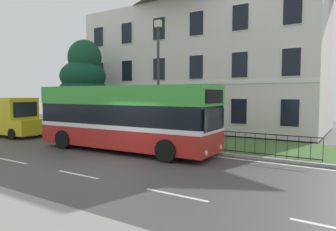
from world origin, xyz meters
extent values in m
cube|color=#464444|center=(0.00, 0.00, -0.03)|extent=(60.00, 56.00, 0.06)
cube|color=silver|center=(0.00, 3.65, 0.00)|extent=(54.00, 0.14, 0.01)
cube|color=silver|center=(-4.00, -1.80, 0.00)|extent=(2.00, 0.12, 0.01)
cube|color=silver|center=(0.00, -1.80, 0.00)|extent=(2.00, 0.12, 0.01)
cube|color=silver|center=(4.00, -1.80, 0.00)|extent=(2.00, 0.12, 0.01)
cube|color=#9E9E99|center=(0.00, 4.12, 0.06)|extent=(57.00, 0.24, 0.12)
cube|color=#416831|center=(0.00, 6.73, 0.06)|extent=(57.00, 4.98, 0.12)
cube|color=silver|center=(-2.88, 14.29, 4.83)|extent=(18.23, 9.13, 9.43)
cube|color=white|center=(-2.88, 9.69, 3.55)|extent=(18.23, 0.06, 0.20)
cube|color=#2D333D|center=(-2.88, 9.68, 1.22)|extent=(1.10, 0.06, 2.20)
cube|color=white|center=(-10.48, 9.68, 1.72)|extent=(1.12, 0.04, 1.66)
cube|color=black|center=(-10.48, 9.66, 1.72)|extent=(1.02, 0.03, 1.56)
cube|color=white|center=(-7.44, 9.68, 1.72)|extent=(1.12, 0.04, 1.66)
cube|color=black|center=(-7.44, 9.66, 1.72)|extent=(1.02, 0.03, 1.56)
cube|color=white|center=(-4.40, 9.68, 1.72)|extent=(1.12, 0.04, 1.66)
cube|color=black|center=(-4.40, 9.66, 1.72)|extent=(1.02, 0.03, 1.56)
cube|color=white|center=(-1.36, 9.68, 1.72)|extent=(1.12, 0.04, 1.66)
cube|color=black|center=(-1.36, 9.66, 1.72)|extent=(1.02, 0.03, 1.56)
cube|color=white|center=(1.68, 9.68, 1.72)|extent=(1.12, 0.04, 1.66)
cube|color=black|center=(1.68, 9.66, 1.72)|extent=(1.02, 0.03, 1.56)
cube|color=white|center=(4.72, 9.68, 1.72)|extent=(1.12, 0.04, 1.66)
cube|color=black|center=(4.72, 9.66, 1.72)|extent=(1.02, 0.03, 1.56)
cube|color=white|center=(-10.48, 9.68, 4.62)|extent=(1.12, 0.04, 1.66)
cube|color=black|center=(-10.48, 9.66, 4.62)|extent=(1.02, 0.03, 1.56)
cube|color=white|center=(-7.44, 9.68, 4.62)|extent=(1.12, 0.04, 1.66)
cube|color=black|center=(-7.44, 9.66, 4.62)|extent=(1.02, 0.03, 1.56)
cube|color=white|center=(-4.40, 9.68, 4.62)|extent=(1.12, 0.04, 1.66)
cube|color=black|center=(-4.40, 9.66, 4.62)|extent=(1.02, 0.03, 1.56)
cube|color=white|center=(-1.36, 9.68, 4.62)|extent=(1.12, 0.04, 1.66)
cube|color=black|center=(-1.36, 9.66, 4.62)|extent=(1.02, 0.03, 1.56)
cube|color=white|center=(1.68, 9.68, 4.62)|extent=(1.12, 0.04, 1.66)
cube|color=black|center=(1.68, 9.66, 4.62)|extent=(1.02, 0.03, 1.56)
cube|color=white|center=(4.72, 9.68, 4.62)|extent=(1.12, 0.04, 1.66)
cube|color=black|center=(4.72, 9.66, 4.62)|extent=(1.02, 0.03, 1.56)
cube|color=white|center=(-10.48, 9.68, 7.52)|extent=(1.12, 0.04, 1.66)
cube|color=black|center=(-10.48, 9.66, 7.52)|extent=(1.02, 0.03, 1.56)
cube|color=white|center=(-7.44, 9.68, 7.52)|extent=(1.12, 0.04, 1.66)
cube|color=black|center=(-7.44, 9.66, 7.52)|extent=(1.02, 0.03, 1.56)
cube|color=white|center=(-4.40, 9.68, 7.52)|extent=(1.12, 0.04, 1.66)
cube|color=black|center=(-4.40, 9.66, 7.52)|extent=(1.02, 0.03, 1.56)
cube|color=white|center=(-1.36, 9.68, 7.52)|extent=(1.12, 0.04, 1.66)
cube|color=black|center=(-1.36, 9.66, 7.52)|extent=(1.02, 0.03, 1.56)
cube|color=white|center=(1.68, 9.68, 7.52)|extent=(1.12, 0.04, 1.66)
cube|color=black|center=(1.68, 9.66, 7.52)|extent=(1.02, 0.03, 1.56)
cube|color=white|center=(4.72, 9.68, 7.52)|extent=(1.12, 0.04, 1.66)
cube|color=black|center=(4.72, 9.66, 7.52)|extent=(1.02, 0.03, 1.56)
cube|color=black|center=(-2.88, 4.40, 1.07)|extent=(19.80, 0.04, 0.04)
cube|color=black|center=(-2.88, 4.40, 0.20)|extent=(19.80, 0.04, 0.04)
cylinder|color=black|center=(-12.78, 4.40, 0.59)|extent=(0.02, 0.02, 0.95)
cylinder|color=black|center=(-12.33, 4.40, 0.59)|extent=(0.02, 0.02, 0.95)
cylinder|color=black|center=(-11.88, 4.40, 0.59)|extent=(0.02, 0.02, 0.95)
cylinder|color=black|center=(-11.43, 4.40, 0.59)|extent=(0.02, 0.02, 0.95)
cylinder|color=black|center=(-10.98, 4.40, 0.59)|extent=(0.02, 0.02, 0.95)
cylinder|color=black|center=(-10.53, 4.40, 0.59)|extent=(0.02, 0.02, 0.95)
cylinder|color=black|center=(-10.08, 4.40, 0.59)|extent=(0.02, 0.02, 0.95)
cylinder|color=black|center=(-9.63, 4.40, 0.59)|extent=(0.02, 0.02, 0.95)
cylinder|color=black|center=(-9.18, 4.40, 0.59)|extent=(0.02, 0.02, 0.95)
cylinder|color=black|center=(-8.73, 4.40, 0.59)|extent=(0.02, 0.02, 0.95)
cylinder|color=black|center=(-8.28, 4.40, 0.59)|extent=(0.02, 0.02, 0.95)
cylinder|color=black|center=(-7.83, 4.40, 0.59)|extent=(0.02, 0.02, 0.95)
cylinder|color=black|center=(-7.38, 4.40, 0.59)|extent=(0.02, 0.02, 0.95)
cylinder|color=black|center=(-6.93, 4.40, 0.59)|extent=(0.02, 0.02, 0.95)
cylinder|color=black|center=(-6.48, 4.40, 0.59)|extent=(0.02, 0.02, 0.95)
cylinder|color=black|center=(-6.03, 4.40, 0.59)|extent=(0.02, 0.02, 0.95)
cylinder|color=black|center=(-5.58, 4.40, 0.59)|extent=(0.02, 0.02, 0.95)
cylinder|color=black|center=(-5.13, 4.40, 0.59)|extent=(0.02, 0.02, 0.95)
cylinder|color=black|center=(-4.68, 4.40, 0.59)|extent=(0.02, 0.02, 0.95)
cylinder|color=black|center=(-4.23, 4.40, 0.59)|extent=(0.02, 0.02, 0.95)
cylinder|color=black|center=(-3.78, 4.40, 0.59)|extent=(0.02, 0.02, 0.95)
cylinder|color=black|center=(-3.33, 4.40, 0.59)|extent=(0.02, 0.02, 0.95)
cylinder|color=black|center=(-2.88, 4.40, 0.59)|extent=(0.02, 0.02, 0.95)
cylinder|color=black|center=(-2.43, 4.40, 0.59)|extent=(0.02, 0.02, 0.95)
cylinder|color=black|center=(-1.98, 4.40, 0.59)|extent=(0.02, 0.02, 0.95)
cylinder|color=black|center=(-1.53, 4.40, 0.59)|extent=(0.02, 0.02, 0.95)
cylinder|color=black|center=(-1.08, 4.40, 0.59)|extent=(0.02, 0.02, 0.95)
cylinder|color=black|center=(-0.63, 4.40, 0.59)|extent=(0.02, 0.02, 0.95)
cylinder|color=black|center=(-0.18, 4.40, 0.59)|extent=(0.02, 0.02, 0.95)
cylinder|color=black|center=(0.27, 4.40, 0.59)|extent=(0.02, 0.02, 0.95)
cylinder|color=black|center=(0.72, 4.40, 0.59)|extent=(0.02, 0.02, 0.95)
cylinder|color=black|center=(1.17, 4.40, 0.59)|extent=(0.02, 0.02, 0.95)
cylinder|color=black|center=(1.62, 4.40, 0.59)|extent=(0.02, 0.02, 0.95)
cylinder|color=black|center=(2.07, 4.40, 0.59)|extent=(0.02, 0.02, 0.95)
cylinder|color=black|center=(2.52, 4.40, 0.59)|extent=(0.02, 0.02, 0.95)
cylinder|color=black|center=(2.97, 4.40, 0.59)|extent=(0.02, 0.02, 0.95)
cylinder|color=black|center=(3.42, 4.40, 0.59)|extent=(0.02, 0.02, 0.95)
cylinder|color=black|center=(3.87, 4.40, 0.59)|extent=(0.02, 0.02, 0.95)
cylinder|color=black|center=(4.32, 4.40, 0.59)|extent=(0.02, 0.02, 0.95)
cylinder|color=black|center=(4.77, 4.40, 0.59)|extent=(0.02, 0.02, 0.95)
cylinder|color=black|center=(5.22, 4.40, 0.59)|extent=(0.02, 0.02, 0.95)
cylinder|color=black|center=(5.67, 4.40, 0.59)|extent=(0.02, 0.02, 0.95)
cylinder|color=black|center=(6.12, 4.40, 0.59)|extent=(0.02, 0.02, 0.95)
cylinder|color=black|center=(6.57, 4.40, 0.59)|extent=(0.02, 0.02, 0.95)
cylinder|color=black|center=(7.02, 4.40, 0.59)|extent=(0.02, 0.02, 0.95)
cylinder|color=#423328|center=(-9.88, 7.37, 0.97)|extent=(0.37, 0.37, 1.70)
ellipsoid|color=#153D22|center=(-9.89, 7.49, 1.31)|extent=(4.28, 4.28, 2.47)
ellipsoid|color=#153E2D|center=(-9.74, 7.27, 2.72)|extent=(3.98, 3.98, 2.79)
ellipsoid|color=#12412C|center=(-9.69, 7.20, 4.14)|extent=(3.39, 3.39, 2.39)
ellipsoid|color=#16452B|center=(-9.67, 7.39, 5.55)|extent=(2.52, 2.52, 2.69)
cube|color=#AF221D|center=(-1.55, 2.54, 0.79)|extent=(9.38, 2.80, 1.05)
cube|color=white|center=(-1.55, 2.54, 1.27)|extent=(9.40, 2.82, 0.20)
cube|color=black|center=(-1.55, 2.54, 1.81)|extent=(9.30, 2.75, 0.99)
cube|color=green|center=(-1.55, 2.54, 2.74)|extent=(9.38, 2.80, 0.88)
cube|color=black|center=(3.12, 2.71, 1.76)|extent=(0.13, 2.08, 0.91)
cube|color=black|center=(3.12, 2.71, 2.70)|extent=(0.12, 1.78, 0.56)
cylinder|color=silver|center=(3.09, 3.50, 0.48)|extent=(0.05, 0.20, 0.20)
cylinder|color=silver|center=(3.14, 1.91, 0.48)|extent=(0.05, 0.20, 0.20)
cylinder|color=black|center=(1.47, 3.84, 0.48)|extent=(0.97, 0.33, 0.96)
cylinder|color=black|center=(1.56, 1.46, 0.48)|extent=(0.97, 0.33, 0.96)
cylinder|color=black|center=(-4.66, 3.62, 0.48)|extent=(0.97, 0.33, 0.96)
cylinder|color=black|center=(-4.58, 1.25, 0.48)|extent=(0.97, 0.33, 0.96)
cube|color=gold|center=(-9.50, 2.66, 0.71)|extent=(1.15, 2.14, 0.98)
cube|color=gold|center=(-12.08, 2.52, 1.39)|extent=(4.24, 2.31, 2.34)
cube|color=black|center=(-9.99, 2.64, 1.81)|extent=(0.15, 1.67, 0.95)
cylinder|color=black|center=(-9.97, 3.64, 0.34)|extent=(0.69, 0.26, 0.68)
cylinder|color=black|center=(-9.85, 1.64, 0.34)|extent=(0.69, 0.26, 0.68)
cylinder|color=black|center=(-13.27, 3.46, 0.34)|extent=(0.69, 0.26, 0.68)
cylinder|color=#333338|center=(-1.29, 5.04, 3.28)|extent=(0.14, 0.14, 6.31)
cube|color=beige|center=(-1.29, 5.04, 6.61)|extent=(0.36, 0.24, 0.36)
camera|label=1|loc=(8.31, -8.93, 2.80)|focal=32.76mm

